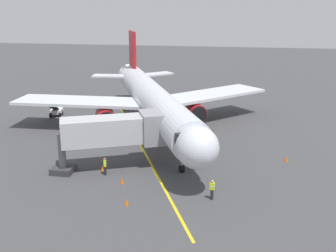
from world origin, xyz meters
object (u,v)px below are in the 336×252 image
Objects in this scene: ground_crew_wing_walker at (212,189)px; safety_cone_nose_left at (122,181)px; jet_bridge at (121,131)px; belt_loader_near_nose at (56,111)px; safety_cone_wing_port at (102,169)px; ground_crew_marshaller at (105,166)px; safety_cone_nose_right at (286,159)px; airplane at (152,100)px; safety_cone_wing_starboard at (127,202)px.

ground_crew_wing_walker is 3.11× the size of safety_cone_nose_left.
safety_cone_nose_left is at bearing 106.45° from jet_bridge.
belt_loader_near_nose reaches higher than safety_cone_wing_port.
ground_crew_marshaller reaches higher than safety_cone_nose_right.
safety_cone_wing_port is (1.86, 13.79, -3.73)m from airplane.
belt_loader_near_nose is at bearing -42.84° from ground_crew_wing_walker.
belt_loader_near_nose is at bearing -16.83° from airplane.
jet_bridge is at bearing 15.88° from safety_cone_nose_right.
belt_loader_near_nose is at bearing -22.04° from safety_cone_nose_right.
safety_cone_nose_left is at bearing 138.21° from safety_cone_wing_port.
jet_bridge reaches higher than safety_cone_wing_port.
belt_loader_near_nose is at bearing -48.83° from jet_bridge.
airplane is 12.50m from jet_bridge.
safety_cone_nose_right is 18.55m from safety_cone_wing_port.
jet_bridge is 5.19m from safety_cone_nose_left.
safety_cone_wing_port is (0.55, -0.79, -0.61)m from ground_crew_marshaller.
safety_cone_nose_left and safety_cone_wing_starboard have the same top height.
safety_cone_nose_right is 18.09m from safety_cone_wing_starboard.
safety_cone_nose_right is at bearing 157.96° from belt_loader_near_nose.
safety_cone_wing_starboard is (-1.54, 3.91, 0.00)m from safety_cone_nose_left.
ground_crew_marshaller is at bearing -36.91° from safety_cone_nose_left.
safety_cone_nose_left is (-16.05, 20.79, -0.44)m from belt_loader_near_nose.
airplane is 69.32× the size of safety_cone_nose_right.
safety_cone_nose_left is at bearing 92.84° from airplane.
belt_loader_near_nose reaches higher than safety_cone_nose_right.
ground_crew_wing_walker is 8.33m from safety_cone_nose_left.
safety_cone_nose_right is (-15.74, 7.93, -3.73)m from airplane.
jet_bridge is at bearing -140.42° from safety_cone_wing_port.
jet_bridge reaches higher than safety_cone_nose_right.
safety_cone_nose_right is (-17.06, -6.65, -0.61)m from ground_crew_marshaller.
ground_crew_wing_walker is at bearing 168.57° from safety_cone_nose_left.
airplane reaches higher than safety_cone_wing_starboard.
jet_bridge is (0.29, 12.49, -0.24)m from airplane.
belt_loader_near_nose is 30.32m from safety_cone_wing_starboard.
ground_crew_marshaller is 3.11× the size of safety_cone_nose_left.
safety_cone_nose_left is (-1.09, 3.69, -3.49)m from jet_bridge.
jet_bridge is at bearing -70.90° from safety_cone_wing_starboard.
safety_cone_nose_left is 17.06m from safety_cone_nose_right.
ground_crew_marshaller and ground_crew_wing_walker have the same top height.
ground_crew_marshaller is at bearing -56.35° from safety_cone_wing_starboard.
ground_crew_marshaller is at bearing 63.78° from jet_bridge.
ground_crew_wing_walker is (-9.24, 5.34, -2.88)m from jet_bridge.
jet_bridge reaches higher than belt_loader_near_nose.
airplane is 22.29× the size of ground_crew_wing_walker.
airplane is 3.42× the size of jet_bridge.
ground_crew_marshaller is at bearing 125.96° from belt_loader_near_nose.
safety_cone_wing_port is (2.67, -2.38, 0.00)m from safety_cone_nose_left.
ground_crew_marshaller is 6.64m from safety_cone_wing_starboard.
airplane is at bearing -95.16° from ground_crew_marshaller.
jet_bridge is 11.05m from ground_crew_wing_walker.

